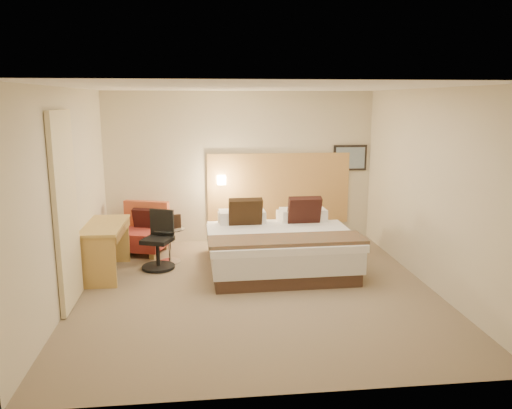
{
  "coord_description": "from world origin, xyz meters",
  "views": [
    {
      "loc": [
        -0.71,
        -6.4,
        2.55
      ],
      "look_at": [
        0.06,
        0.52,
        1.08
      ],
      "focal_mm": 35.0,
      "sensor_mm": 36.0,
      "label": 1
    }
  ],
  "objects": [
    {
      "name": "lounge_chair",
      "position": [
        -1.72,
        1.94,
        0.33
      ],
      "size": [
        0.97,
        0.9,
        0.84
      ],
      "color": "tan",
      "rests_on": "floor"
    },
    {
      "name": "wall_left",
      "position": [
        -2.41,
        0.0,
        1.35
      ],
      "size": [
        0.02,
        5.0,
        2.7
      ],
      "primitive_type": "cube",
      "color": "beige",
      "rests_on": "floor"
    },
    {
      "name": "side_table",
      "position": [
        -1.23,
        1.32,
        0.31
      ],
      "size": [
        0.61,
        0.61,
        0.56
      ],
      "color": "silver",
      "rests_on": "floor"
    },
    {
      "name": "floor",
      "position": [
        0.0,
        0.0,
        -0.01
      ],
      "size": [
        4.8,
        5.0,
        0.02
      ],
      "primitive_type": "cube",
      "color": "#7F6D55",
      "rests_on": "ground"
    },
    {
      "name": "wall_front",
      "position": [
        0.0,
        -2.51,
        1.35
      ],
      "size": [
        4.8,
        0.02,
        2.7
      ],
      "primitive_type": "cube",
      "color": "beige",
      "rests_on": "floor"
    },
    {
      "name": "lamp_arm",
      "position": [
        -0.35,
        2.42,
        1.15
      ],
      "size": [
        0.02,
        0.12,
        0.02
      ],
      "primitive_type": "cylinder",
      "rotation": [
        1.57,
        0.0,
        0.0
      ],
      "color": "silver",
      "rests_on": "wall_back"
    },
    {
      "name": "menu_folder",
      "position": [
        -1.11,
        1.33,
        0.67
      ],
      "size": [
        0.14,
        0.08,
        0.22
      ],
      "primitive_type": "cube",
      "rotation": [
        0.0,
        0.0,
        0.26
      ],
      "color": "#311F14",
      "rests_on": "side_table"
    },
    {
      "name": "art_frame",
      "position": [
        2.02,
        2.48,
        1.5
      ],
      "size": [
        0.62,
        0.03,
        0.47
      ],
      "primitive_type": "cube",
      "color": "black",
      "rests_on": "wall_back"
    },
    {
      "name": "wall_back",
      "position": [
        0.0,
        2.51,
        1.35
      ],
      "size": [
        4.8,
        0.02,
        2.7
      ],
      "primitive_type": "cube",
      "color": "beige",
      "rests_on": "floor"
    },
    {
      "name": "art_canvas",
      "position": [
        2.02,
        2.46,
        1.5
      ],
      "size": [
        0.54,
        0.01,
        0.39
      ],
      "primitive_type": "cube",
      "color": "slate",
      "rests_on": "wall_back"
    },
    {
      "name": "bottle_b",
      "position": [
        -1.28,
        1.36,
        0.66
      ],
      "size": [
        0.07,
        0.07,
        0.2
      ],
      "primitive_type": "cylinder",
      "rotation": [
        0.0,
        0.0,
        0.26
      ],
      "color": "#9BC5EF",
      "rests_on": "side_table"
    },
    {
      "name": "curtain",
      "position": [
        -2.36,
        -0.25,
        1.22
      ],
      "size": [
        0.06,
        0.9,
        2.42
      ],
      "primitive_type": "cube",
      "color": "beige",
      "rests_on": "wall_left"
    },
    {
      "name": "desk",
      "position": [
        -2.11,
        0.85,
        0.6
      ],
      "size": [
        0.59,
        1.24,
        0.77
      ],
      "color": "tan",
      "rests_on": "floor"
    },
    {
      "name": "desk_chair",
      "position": [
        -1.37,
        1.07,
        0.37
      ],
      "size": [
        0.65,
        0.65,
        0.89
      ],
      "color": "black",
      "rests_on": "floor"
    },
    {
      "name": "bed",
      "position": [
        0.45,
        0.91,
        0.34
      ],
      "size": [
        2.21,
        2.14,
        1.05
      ],
      "color": "#412B20",
      "rests_on": "floor"
    },
    {
      "name": "lamp_shade",
      "position": [
        -0.35,
        2.36,
        1.15
      ],
      "size": [
        0.15,
        0.15,
        0.15
      ],
      "primitive_type": "cube",
      "color": "#FFEDC6",
      "rests_on": "wall_back"
    },
    {
      "name": "headboard_panel",
      "position": [
        0.7,
        2.47,
        0.95
      ],
      "size": [
        2.6,
        0.04,
        1.3
      ],
      "primitive_type": "cube",
      "color": "#BB8849",
      "rests_on": "wall_back"
    },
    {
      "name": "ceiling",
      "position": [
        0.0,
        0.0,
        2.71
      ],
      "size": [
        4.8,
        5.0,
        0.02
      ],
      "primitive_type": "cube",
      "color": "white",
      "rests_on": "floor"
    },
    {
      "name": "bottle_a",
      "position": [
        -1.29,
        1.35,
        0.66
      ],
      "size": [
        0.07,
        0.07,
        0.2
      ],
      "primitive_type": "cylinder",
      "rotation": [
        0.0,
        0.0,
        0.26
      ],
      "color": "#87A8D1",
      "rests_on": "side_table"
    },
    {
      "name": "wall_right",
      "position": [
        2.41,
        0.0,
        1.35
      ],
      "size": [
        0.02,
        5.0,
        2.7
      ],
      "primitive_type": "cube",
      "color": "beige",
      "rests_on": "floor"
    }
  ]
}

